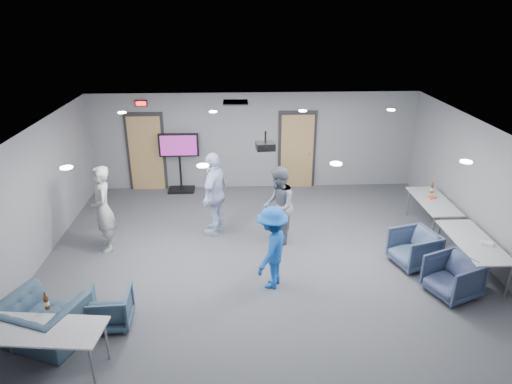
{
  "coord_description": "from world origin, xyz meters",
  "views": [
    {
      "loc": [
        -0.49,
        -8.23,
        4.94
      ],
      "look_at": [
        -0.1,
        0.69,
        1.2
      ],
      "focal_mm": 32.0,
      "sensor_mm": 36.0,
      "label": 1
    }
  ],
  "objects_px": {
    "chair_right_b": "(414,249)",
    "chair_right_c": "(453,277)",
    "person_b": "(278,206)",
    "chair_front_b": "(43,322)",
    "person_d": "(272,248)",
    "person_c": "(215,194)",
    "table_front_left": "(44,332)",
    "chair_front_a": "(110,308)",
    "bottle_front": "(46,303)",
    "person_a": "(103,209)",
    "tv_stand": "(180,159)",
    "table_right_a": "(433,202)",
    "projector": "(265,146)",
    "bottle_right": "(432,189)",
    "table_right_b": "(473,243)"
  },
  "relations": [
    {
      "from": "chair_right_b",
      "to": "chair_right_c",
      "type": "relative_size",
      "value": 1.0
    },
    {
      "from": "person_b",
      "to": "chair_front_b",
      "type": "distance_m",
      "value": 4.98
    },
    {
      "from": "person_d",
      "to": "person_c",
      "type": "bearing_deg",
      "value": -127.39
    },
    {
      "from": "person_b",
      "to": "chair_right_c",
      "type": "xyz_separation_m",
      "value": [
        2.97,
        -2.09,
        -0.51
      ]
    },
    {
      "from": "person_b",
      "to": "table_front_left",
      "type": "relative_size",
      "value": 1.02
    },
    {
      "from": "chair_front_a",
      "to": "bottle_front",
      "type": "distance_m",
      "value": 1.05
    },
    {
      "from": "person_b",
      "to": "person_c",
      "type": "height_order",
      "value": "person_c"
    },
    {
      "from": "chair_front_a",
      "to": "person_a",
      "type": "bearing_deg",
      "value": -77.48
    },
    {
      "from": "person_d",
      "to": "tv_stand",
      "type": "height_order",
      "value": "tv_stand"
    },
    {
      "from": "person_d",
      "to": "chair_front_b",
      "type": "height_order",
      "value": "person_d"
    },
    {
      "from": "table_right_a",
      "to": "projector",
      "type": "bearing_deg",
      "value": 104.93
    },
    {
      "from": "chair_right_b",
      "to": "person_a",
      "type": "bearing_deg",
      "value": -114.99
    },
    {
      "from": "chair_right_c",
      "to": "table_front_left",
      "type": "relative_size",
      "value": 0.47
    },
    {
      "from": "chair_front_a",
      "to": "table_right_a",
      "type": "relative_size",
      "value": 0.41
    },
    {
      "from": "chair_front_b",
      "to": "table_right_a",
      "type": "height_order",
      "value": "chair_front_b"
    },
    {
      "from": "person_d",
      "to": "chair_right_b",
      "type": "relative_size",
      "value": 1.97
    },
    {
      "from": "tv_stand",
      "to": "bottle_front",
      "type": "bearing_deg",
      "value": -101.45
    },
    {
      "from": "bottle_right",
      "to": "projector",
      "type": "distance_m",
      "value": 4.62
    },
    {
      "from": "person_b",
      "to": "table_right_b",
      "type": "xyz_separation_m",
      "value": [
        3.62,
        -1.42,
        -0.19
      ]
    },
    {
      "from": "person_a",
      "to": "bottle_front",
      "type": "xyz_separation_m",
      "value": [
        -0.03,
        -3.08,
        -0.1
      ]
    },
    {
      "from": "bottle_right",
      "to": "tv_stand",
      "type": "relative_size",
      "value": 0.16
    },
    {
      "from": "chair_front_b",
      "to": "table_right_b",
      "type": "xyz_separation_m",
      "value": [
        7.52,
        1.63,
        0.3
      ]
    },
    {
      "from": "bottle_front",
      "to": "person_b",
      "type": "bearing_deg",
      "value": 40.59
    },
    {
      "from": "person_b",
      "to": "person_c",
      "type": "distance_m",
      "value": 1.48
    },
    {
      "from": "chair_right_c",
      "to": "projector",
      "type": "bearing_deg",
      "value": -137.22
    },
    {
      "from": "table_front_left",
      "to": "person_c",
      "type": "bearing_deg",
      "value": 68.09
    },
    {
      "from": "chair_front_b",
      "to": "projector",
      "type": "relative_size",
      "value": 3.12
    },
    {
      "from": "chair_right_b",
      "to": "tv_stand",
      "type": "bearing_deg",
      "value": -145.67
    },
    {
      "from": "chair_front_a",
      "to": "table_right_b",
      "type": "height_order",
      "value": "table_right_b"
    },
    {
      "from": "table_right_a",
      "to": "tv_stand",
      "type": "height_order",
      "value": "tv_stand"
    },
    {
      "from": "person_b",
      "to": "chair_right_c",
      "type": "relative_size",
      "value": 2.17
    },
    {
      "from": "table_front_left",
      "to": "projector",
      "type": "xyz_separation_m",
      "value": [
        3.28,
        3.08,
        1.72
      ]
    },
    {
      "from": "chair_right_b",
      "to": "person_c",
      "type": "bearing_deg",
      "value": -128.09
    },
    {
      "from": "chair_front_b",
      "to": "table_right_b",
      "type": "bearing_deg",
      "value": -146.7
    },
    {
      "from": "chair_front_a",
      "to": "chair_front_b",
      "type": "relative_size",
      "value": 0.59
    },
    {
      "from": "chair_front_a",
      "to": "tv_stand",
      "type": "bearing_deg",
      "value": -98.33
    },
    {
      "from": "chair_front_a",
      "to": "projector",
      "type": "relative_size",
      "value": 1.83
    },
    {
      "from": "chair_right_c",
      "to": "chair_front_a",
      "type": "distance_m",
      "value": 5.98
    },
    {
      "from": "chair_right_b",
      "to": "chair_front_b",
      "type": "xyz_separation_m",
      "value": [
        -6.55,
        -2.0,
        0.01
      ]
    },
    {
      "from": "person_b",
      "to": "table_right_b",
      "type": "relative_size",
      "value": 0.98
    },
    {
      "from": "chair_front_a",
      "to": "bottle_front",
      "type": "bearing_deg",
      "value": 33.0
    },
    {
      "from": "person_a",
      "to": "bottle_right",
      "type": "distance_m",
      "value": 7.52
    },
    {
      "from": "chair_right_c",
      "to": "person_d",
      "type": "bearing_deg",
      "value": -120.31
    },
    {
      "from": "person_b",
      "to": "chair_front_a",
      "type": "distance_m",
      "value": 4.03
    },
    {
      "from": "bottle_front",
      "to": "tv_stand",
      "type": "relative_size",
      "value": 0.17
    },
    {
      "from": "person_a",
      "to": "person_c",
      "type": "relative_size",
      "value": 0.97
    },
    {
      "from": "table_right_b",
      "to": "table_right_a",
      "type": "bearing_deg",
      "value": -0.0
    },
    {
      "from": "person_a",
      "to": "person_d",
      "type": "relative_size",
      "value": 1.17
    },
    {
      "from": "chair_front_b",
      "to": "tv_stand",
      "type": "relative_size",
      "value": 0.71
    },
    {
      "from": "person_a",
      "to": "person_d",
      "type": "distance_m",
      "value": 3.76
    }
  ]
}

